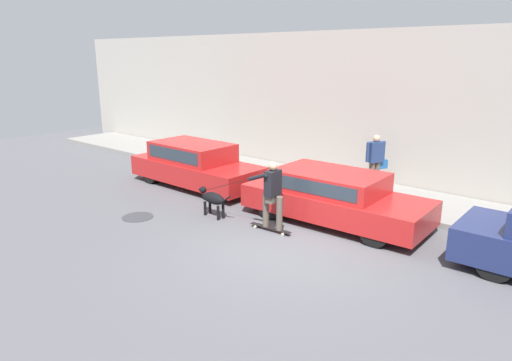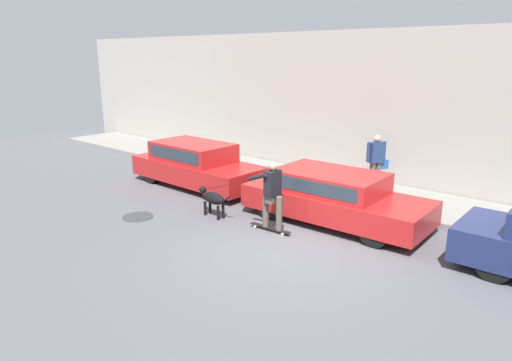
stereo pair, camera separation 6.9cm
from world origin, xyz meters
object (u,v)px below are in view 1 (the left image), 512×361
Objects in this scene: pedestrian_with_bag at (376,160)px; skateboarder at (272,193)px; parked_car_1 at (334,197)px; parked_car_0 at (195,165)px; dog at (213,199)px.

skateboarder is at bearing -72.16° from pedestrian_with_bag.
pedestrian_with_bag is (-0.29, 2.75, 0.40)m from parked_car_1.
parked_car_0 is 5.32m from pedestrian_with_bag.
dog is 0.74× the size of pedestrian_with_bag.
dog is (-2.46, -1.60, -0.16)m from parked_car_1.
pedestrian_with_bag is at bearing -111.72° from dog.
pedestrian_with_bag reaches higher than parked_car_1.
parked_car_1 is at bearing -60.28° from pedestrian_with_bag.
dog is 0.44× the size of skateboarder.
skateboarder is (1.74, 0.15, 0.46)m from dog.
parked_car_1 is (4.84, -0.00, -0.03)m from parked_car_0.
skateboarder is at bearing -18.64° from parked_car_0.
parked_car_1 is 1.65m from skateboarder.
skateboarder is (4.12, -1.45, 0.27)m from parked_car_0.
pedestrian_with_bag reaches higher than parked_car_0.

